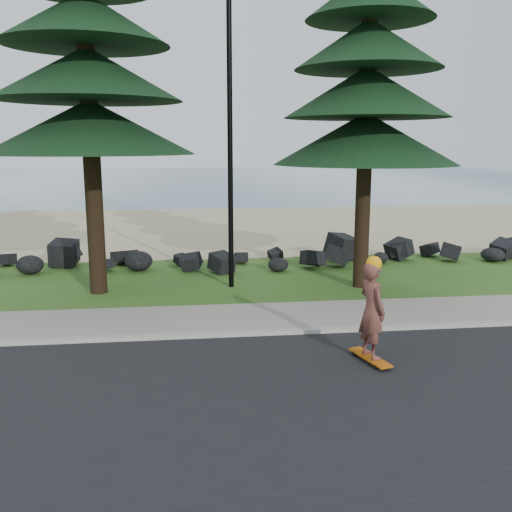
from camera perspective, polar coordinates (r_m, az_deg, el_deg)
The scene contains 9 objects.
ground at distance 12.55m, azimuth -1.35°, elevation -6.65°, with size 160.00×160.00×0.00m, color #294C18.
road at distance 8.41m, azimuth 1.74°, elevation -15.98°, with size 160.00×7.00×0.02m, color black.
kerb at distance 11.68m, azimuth -0.92°, elevation -7.76°, with size 160.00×0.20×0.10m, color #A8A397.
sidewalk at distance 12.73m, azimuth -1.44°, elevation -6.20°, with size 160.00×2.00×0.08m, color #9E9284.
beach_sand at distance 26.69m, azimuth -4.36°, elevation 2.92°, with size 160.00×15.00×0.01m, color tan.
ocean at distance 63.02m, azimuth -5.88°, elevation 7.68°, with size 160.00×58.00×0.01m, color #3E5C76.
seawall_boulders at distance 17.94m, azimuth -3.08°, elevation -1.18°, with size 60.00×2.40×1.10m, color black, non-canonical shape.
lamp_post at distance 15.13m, azimuth -2.62°, elevation 12.29°, with size 0.25×0.14×8.14m.
skateboarder at distance 10.23m, azimuth 11.52°, elevation -5.36°, with size 0.57×1.07×1.93m.
Camera 1 is at (-1.14, -11.89, 3.85)m, focal length 40.00 mm.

